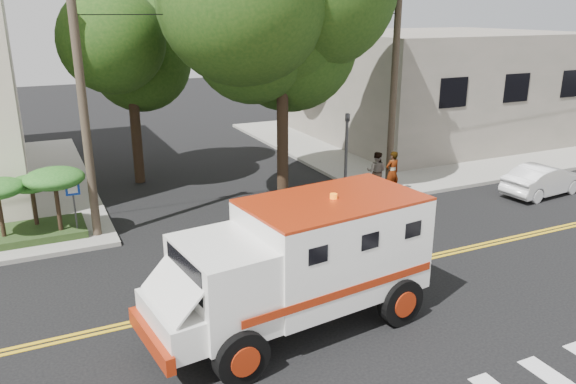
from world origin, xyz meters
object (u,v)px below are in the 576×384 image
armored_truck (302,259)px  pedestrian_b (376,172)px  parked_sedan (544,180)px  pedestrian_a (392,172)px

armored_truck → pedestrian_b: 10.75m
parked_sedan → pedestrian_a: (-5.81, 2.51, 0.39)m
armored_truck → pedestrian_a: 10.71m
parked_sedan → pedestrian_b: 6.95m
pedestrian_a → pedestrian_b: 0.67m
armored_truck → pedestrian_b: armored_truck is taller
parked_sedan → pedestrian_a: 6.34m
parked_sedan → pedestrian_b: pedestrian_b is taller
armored_truck → pedestrian_a: bearing=36.3°
armored_truck → pedestrian_b: bearing=39.9°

